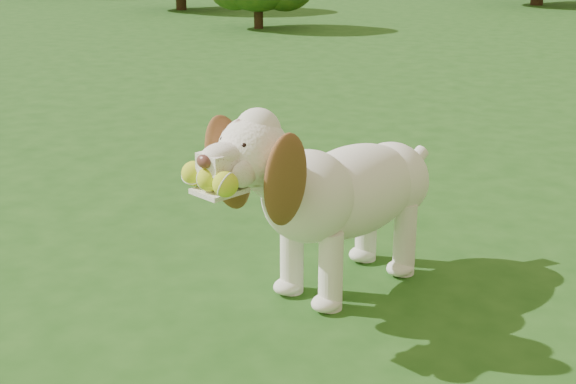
% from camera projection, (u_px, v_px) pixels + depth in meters
% --- Properties ---
extents(ground, '(80.00, 80.00, 0.00)m').
position_uv_depth(ground, '(283.00, 318.00, 3.22)').
color(ground, '#1D4914').
rests_on(ground, ground).
extents(dog, '(0.80, 1.29, 0.87)m').
position_uv_depth(dog, '(334.00, 188.00, 3.32)').
color(dog, white).
rests_on(dog, ground).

